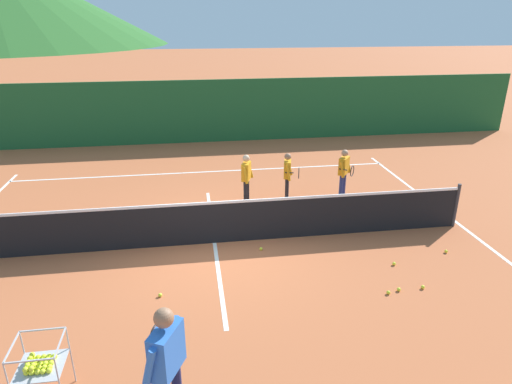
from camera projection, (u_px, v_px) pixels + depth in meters
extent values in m
plane|color=#BC6038|center=(214.00, 243.00, 9.71)|extent=(120.00, 120.00, 0.00)
cube|color=white|center=(205.00, 172.00, 14.08)|extent=(11.59, 0.08, 0.01)
cube|color=white|center=(460.00, 225.00, 10.52)|extent=(0.08, 10.74, 0.01)
cube|color=white|center=(214.00, 243.00, 9.71)|extent=(0.08, 5.90, 0.01)
cylinder|color=#333338|center=(456.00, 205.00, 10.29)|extent=(0.08, 0.08, 1.05)
cube|color=black|center=(214.00, 224.00, 9.54)|extent=(11.11, 0.02, 0.92)
cube|color=white|center=(213.00, 203.00, 9.36)|extent=(11.11, 0.03, 0.06)
cube|color=blue|center=(167.00, 350.00, 5.02)|extent=(0.41, 0.54, 0.58)
sphere|color=#996B4C|center=(164.00, 318.00, 4.86)|extent=(0.23, 0.23, 0.23)
cylinder|color=blue|center=(149.00, 369.00, 4.80)|extent=(0.24, 0.17, 0.56)
cylinder|color=blue|center=(175.00, 336.00, 5.30)|extent=(0.19, 0.15, 0.57)
torus|color=#262628|center=(156.00, 335.00, 5.38)|extent=(0.14, 0.27, 0.29)
cylinder|color=black|center=(174.00, 339.00, 5.32)|extent=(0.21, 0.12, 0.03)
cylinder|color=black|center=(247.00, 190.00, 11.77)|extent=(0.10, 0.10, 0.65)
cylinder|color=black|center=(245.00, 193.00, 11.54)|extent=(0.10, 0.10, 0.65)
cube|color=orange|center=(246.00, 171.00, 11.45)|extent=(0.30, 0.43, 0.46)
sphere|color=#DBAD84|center=(246.00, 158.00, 11.32)|extent=(0.18, 0.18, 0.18)
cylinder|color=orange|center=(250.00, 170.00, 11.65)|extent=(0.19, 0.13, 0.45)
cylinder|color=orange|center=(246.00, 175.00, 11.25)|extent=(0.15, 0.11, 0.45)
cylinder|color=black|center=(287.00, 187.00, 12.00)|extent=(0.09, 0.09, 0.64)
cylinder|color=black|center=(287.00, 190.00, 11.77)|extent=(0.09, 0.09, 0.64)
cube|color=orange|center=(287.00, 169.00, 11.68)|extent=(0.26, 0.41, 0.45)
sphere|color=#996B4C|center=(288.00, 157.00, 11.56)|extent=(0.18, 0.18, 0.18)
cylinder|color=orange|center=(290.00, 167.00, 11.89)|extent=(0.18, 0.11, 0.44)
cylinder|color=orange|center=(288.00, 173.00, 11.49)|extent=(0.14, 0.10, 0.44)
torus|color=#262628|center=(299.00, 173.00, 11.46)|extent=(0.09, 0.29, 0.29)
cylinder|color=black|center=(289.00, 173.00, 11.49)|extent=(0.22, 0.08, 0.03)
cylinder|color=navy|center=(344.00, 184.00, 12.17)|extent=(0.10, 0.10, 0.66)
cylinder|color=navy|center=(341.00, 187.00, 11.96)|extent=(0.10, 0.10, 0.66)
cube|color=orange|center=(344.00, 166.00, 11.86)|extent=(0.38, 0.42, 0.46)
sphere|color=tan|center=(345.00, 153.00, 11.73)|extent=(0.18, 0.18, 0.18)
cylinder|color=orange|center=(348.00, 165.00, 12.03)|extent=(0.18, 0.16, 0.45)
cylinder|color=orange|center=(342.00, 169.00, 11.67)|extent=(0.15, 0.14, 0.45)
torus|color=#262628|center=(352.00, 171.00, 11.55)|extent=(0.19, 0.25, 0.29)
cylinder|color=black|center=(343.00, 170.00, 11.66)|extent=(0.19, 0.16, 0.03)
cylinder|color=#B7B7BC|center=(26.00, 360.00, 5.80)|extent=(0.02, 0.02, 0.89)
cylinder|color=#B7B7BC|center=(71.00, 355.00, 5.88)|extent=(0.02, 0.02, 0.89)
cube|color=#B7B7BC|center=(41.00, 366.00, 5.55)|extent=(0.56, 0.56, 0.01)
cube|color=#B7B7BC|center=(43.00, 330.00, 5.68)|extent=(0.56, 0.02, 0.02)
cube|color=#B7B7BC|center=(29.00, 361.00, 5.16)|extent=(0.56, 0.02, 0.02)
cube|color=#B7B7BC|center=(11.00, 347.00, 5.38)|extent=(0.02, 0.56, 0.02)
cube|color=#B7B7BC|center=(60.00, 342.00, 5.46)|extent=(0.02, 0.56, 0.02)
sphere|color=yellow|center=(26.00, 373.00, 5.40)|extent=(0.07, 0.07, 0.07)
sphere|color=yellow|center=(28.00, 369.00, 5.45)|extent=(0.07, 0.07, 0.07)
sphere|color=yellow|center=(30.00, 365.00, 5.52)|extent=(0.07, 0.07, 0.07)
sphere|color=yellow|center=(31.00, 362.00, 5.57)|extent=(0.07, 0.07, 0.07)
sphere|color=yellow|center=(33.00, 358.00, 5.64)|extent=(0.07, 0.07, 0.07)
sphere|color=yellow|center=(31.00, 373.00, 5.40)|extent=(0.07, 0.07, 0.07)
sphere|color=yellow|center=(34.00, 369.00, 5.47)|extent=(0.07, 0.07, 0.07)
sphere|color=yellow|center=(35.00, 365.00, 5.52)|extent=(0.07, 0.07, 0.07)
sphere|color=yellow|center=(37.00, 361.00, 5.59)|extent=(0.07, 0.07, 0.07)
sphere|color=yellow|center=(38.00, 357.00, 5.64)|extent=(0.07, 0.07, 0.07)
sphere|color=yellow|center=(37.00, 372.00, 5.41)|extent=(0.07, 0.07, 0.07)
sphere|color=yellow|center=(39.00, 368.00, 5.47)|extent=(0.07, 0.07, 0.07)
sphere|color=yellow|center=(40.00, 365.00, 5.53)|extent=(0.07, 0.07, 0.07)
sphere|color=yellow|center=(42.00, 361.00, 5.60)|extent=(0.07, 0.07, 0.07)
sphere|color=yellow|center=(44.00, 357.00, 5.66)|extent=(0.07, 0.07, 0.07)
sphere|color=yellow|center=(43.00, 372.00, 5.42)|extent=(0.07, 0.07, 0.07)
sphere|color=yellow|center=(44.00, 368.00, 5.48)|extent=(0.07, 0.07, 0.07)
sphere|color=yellow|center=(46.00, 364.00, 5.54)|extent=(0.07, 0.07, 0.07)
sphere|color=yellow|center=(48.00, 360.00, 5.60)|extent=(0.07, 0.07, 0.07)
sphere|color=yellow|center=(49.00, 356.00, 5.66)|extent=(0.07, 0.07, 0.07)
sphere|color=yellow|center=(49.00, 371.00, 5.43)|extent=(0.07, 0.07, 0.07)
sphere|color=yellow|center=(50.00, 367.00, 5.49)|extent=(0.07, 0.07, 0.07)
sphere|color=yellow|center=(51.00, 363.00, 5.55)|extent=(0.07, 0.07, 0.07)
sphere|color=yellow|center=(53.00, 360.00, 5.61)|extent=(0.07, 0.07, 0.07)
sphere|color=yellow|center=(54.00, 356.00, 5.67)|extent=(0.07, 0.07, 0.07)
sphere|color=yellow|center=(25.00, 370.00, 5.38)|extent=(0.07, 0.07, 0.07)
sphere|color=yellow|center=(27.00, 366.00, 5.44)|extent=(0.07, 0.07, 0.07)
sphere|color=yellow|center=(28.00, 362.00, 5.49)|extent=(0.07, 0.07, 0.07)
sphere|color=yellow|center=(30.00, 359.00, 5.55)|extent=(0.07, 0.07, 0.07)
sphere|color=yellow|center=(32.00, 355.00, 5.61)|extent=(0.07, 0.07, 0.07)
sphere|color=yellow|center=(31.00, 369.00, 5.39)|extent=(0.07, 0.07, 0.07)
sphere|color=yellow|center=(33.00, 365.00, 5.45)|extent=(0.07, 0.07, 0.07)
sphere|color=yellow|center=(34.00, 362.00, 5.51)|extent=(0.07, 0.07, 0.07)
sphere|color=yellow|center=(399.00, 289.00, 8.00)|extent=(0.07, 0.07, 0.07)
sphere|color=yellow|center=(388.00, 292.00, 7.91)|extent=(0.07, 0.07, 0.07)
sphere|color=yellow|center=(261.00, 249.00, 9.39)|extent=(0.07, 0.07, 0.07)
sphere|color=yellow|center=(394.00, 264.00, 8.83)|extent=(0.07, 0.07, 0.07)
sphere|color=yellow|center=(423.00, 287.00, 8.07)|extent=(0.07, 0.07, 0.07)
sphere|color=yellow|center=(446.00, 251.00, 9.29)|extent=(0.07, 0.07, 0.07)
sphere|color=yellow|center=(160.00, 295.00, 7.84)|extent=(0.07, 0.07, 0.07)
cube|color=#1E5B2D|center=(199.00, 112.00, 16.96)|extent=(25.50, 0.08, 2.38)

